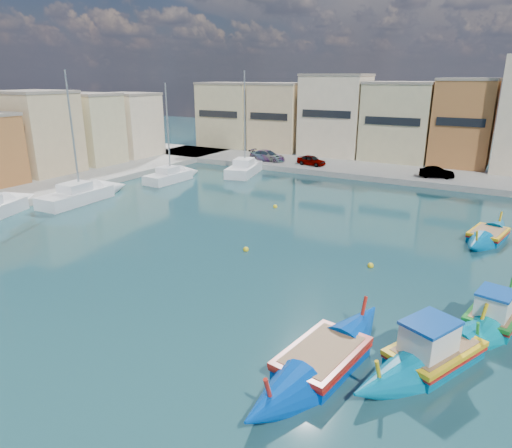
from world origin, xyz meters
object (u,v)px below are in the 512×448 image
Objects in this scene: luzzu_blue_cabin at (494,318)px; luzzu_blue_south at (322,361)px; luzzu_turquoise_cabin at (434,354)px; yacht_mid at (94,193)px; yacht_south at (3,207)px; yacht_north at (249,167)px; luzzu_green at (488,236)px; yacht_midnorth at (179,175)px.

luzzu_blue_south is at bearing -128.97° from luzzu_blue_cabin.
luzzu_turquoise_cabin is 0.79× the size of yacht_mid.
yacht_south is at bearing 172.96° from luzzu_turquoise_cabin.
yacht_mid is (-27.53, 13.49, 0.18)m from luzzu_blue_south.
luzzu_turquoise_cabin is 0.79× the size of yacht_south.
luzzu_blue_south is at bearing -26.11° from yacht_mid.
yacht_north is (-26.82, 24.05, 0.15)m from luzzu_blue_cabin.
luzzu_blue_cabin is 12.10m from luzzu_green.
luzzu_green is at bearing 87.23° from luzzu_turquoise_cabin.
luzzu_turquoise_cabin is 1.21× the size of luzzu_green.
yacht_midnorth is 17.46m from yacht_south.
luzzu_green is 28.44m from yacht_north.
yacht_south is at bearing -160.59° from luzzu_green.
luzzu_blue_cabin is 0.73× the size of yacht_midnorth.
yacht_north reaches higher than luzzu_blue_cabin.
luzzu_turquoise_cabin is at bearing -19.58° from yacht_mid.
luzzu_turquoise_cabin is 33.07m from yacht_mid.
luzzu_turquoise_cabin is 16.40m from luzzu_green.
yacht_midnorth is (-29.44, 21.08, 0.06)m from luzzu_turquoise_cabin.
yacht_south is (-30.20, 6.59, 0.17)m from luzzu_blue_south.
yacht_north reaches higher than yacht_midnorth.
yacht_mid is 7.40m from yacht_south.
luzzu_blue_cabin is 35.47m from yacht_midnorth.
luzzu_blue_south is (-3.63, -2.41, -0.07)m from luzzu_turquoise_cabin.
yacht_mid is at bearing 153.89° from luzzu_blue_south.
luzzu_green is at bearing 76.77° from luzzu_blue_south.
luzzu_green is (0.79, 16.38, -0.11)m from luzzu_turquoise_cabin.
yacht_north is (-25.79, 12.00, 0.22)m from luzzu_green.
luzzu_green is at bearing 9.41° from yacht_mid.
yacht_midnorth is at bearing 137.70° from luzzu_blue_south.
yacht_north is 18.36m from yacht_mid.
yacht_midnorth is at bearing 171.17° from luzzu_green.
yacht_south is at bearing 167.69° from luzzu_blue_south.
yacht_south is at bearing -179.76° from luzzu_blue_cabin.
yacht_north is at bearing 69.96° from yacht_south.
luzzu_blue_south is at bearing -42.30° from yacht_midnorth.
luzzu_green is (-1.03, 12.05, -0.07)m from luzzu_blue_cabin.
luzzu_turquoise_cabin is at bearing 33.61° from luzzu_blue_south.
yacht_south is at bearing -110.04° from yacht_north.
yacht_mid is at bearing 68.89° from yacht_south.
yacht_north is 1.01× the size of yacht_mid.
luzzu_green is 0.73× the size of yacht_midnorth.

